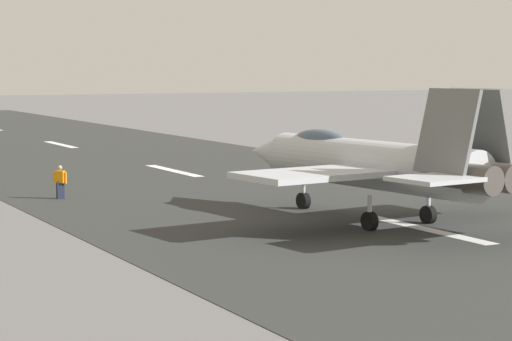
# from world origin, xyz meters

# --- Properties ---
(ground_plane) EXTENTS (400.00, 400.00, 0.00)m
(ground_plane) POSITION_xyz_m (0.00, 0.00, 0.00)
(ground_plane) COLOR slate
(runway_strip) EXTENTS (240.00, 26.00, 0.02)m
(runway_strip) POSITION_xyz_m (-0.02, 0.00, 0.01)
(runway_strip) COLOR #2E302F
(runway_strip) RESTS_ON ground
(fighter_jet) EXTENTS (16.76, 13.80, 5.69)m
(fighter_jet) POSITION_xyz_m (2.24, 0.81, 2.49)
(fighter_jet) COLOR #B2B6BC
(fighter_jet) RESTS_ON ground
(crew_person) EXTENTS (0.50, 0.55, 1.67)m
(crew_person) POSITION_xyz_m (15.38, 10.25, 0.83)
(crew_person) COLOR #1E2338
(crew_person) RESTS_ON ground
(marker_cone_mid) EXTENTS (0.44, 0.44, 0.55)m
(marker_cone_mid) POSITION_xyz_m (9.53, -11.71, 0.28)
(marker_cone_mid) COLOR orange
(marker_cone_mid) RESTS_ON ground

